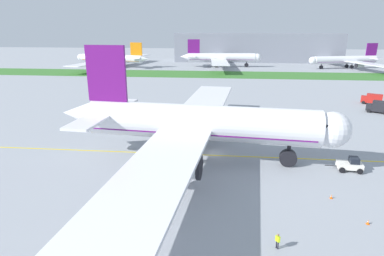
{
  "coord_description": "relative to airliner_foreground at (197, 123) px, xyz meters",
  "views": [
    {
      "loc": [
        1.78,
        -54.58,
        21.74
      ],
      "look_at": [
        -3.99,
        1.95,
        4.11
      ],
      "focal_mm": 30.52,
      "sensor_mm": 36.0,
      "label": 1
    }
  ],
  "objects": [
    {
      "name": "parked_airliner_far_right",
      "position": [
        70.0,
        136.39,
        -1.88
      ],
      "size": [
        42.53,
        69.26,
        13.35
      ],
      "color": "white",
      "rests_on": "ground"
    },
    {
      "name": "airliner_foreground",
      "position": [
        0.0,
        0.0,
        0.0
      ],
      "size": [
        48.58,
        75.23,
        18.92
      ],
      "color": "white",
      "rests_on": "ground"
    },
    {
      "name": "grass_median_strip",
      "position": [
        2.74,
        105.14,
        -6.36
      ],
      "size": [
        320.0,
        24.0,
        0.1
      ],
      "primitive_type": "cube",
      "color": "#38722D",
      "rests_on": "ground"
    },
    {
      "name": "parked_airliner_far_left",
      "position": [
        -59.13,
        129.62,
        -1.75
      ],
      "size": [
        45.23,
        73.64,
        13.75
      ],
      "color": "white",
      "rests_on": "ground"
    },
    {
      "name": "apron_taxi_line",
      "position": [
        2.74,
        1.97,
        -6.41
      ],
      "size": [
        280.0,
        0.36,
        0.01
      ],
      "primitive_type": "cube",
      "color": "yellow",
      "rests_on": "ground"
    },
    {
      "name": "service_truck_fuel_bowser",
      "position": [
        47.6,
        46.9,
        -4.81
      ],
      "size": [
        5.91,
        4.16,
        3.0
      ],
      "color": "#B21E19",
      "rests_on": "ground"
    },
    {
      "name": "terminal_building",
      "position": [
        24.44,
        170.15,
        2.59
      ],
      "size": [
        105.84,
        20.0,
        18.0
      ],
      "primitive_type": "cube",
      "color": "gray",
      "rests_on": "ground"
    },
    {
      "name": "traffic_cone_port_wing",
      "position": [
        18.98,
        -11.67,
        -6.13
      ],
      "size": [
        0.36,
        0.36,
        0.58
      ],
      "color": "#F2590C",
      "rests_on": "ground"
    },
    {
      "name": "parked_airliner_far_centre",
      "position": [
        1.34,
        136.12,
        -1.26
      ],
      "size": [
        45.71,
        72.46,
        15.2
      ],
      "color": "white",
      "rests_on": "ground"
    },
    {
      "name": "pushback_tug",
      "position": [
        24.54,
        -2.27,
        -5.39
      ],
      "size": [
        5.59,
        2.81,
        2.26
      ],
      "color": "white",
      "rests_on": "ground"
    },
    {
      "name": "ground_crew_marshaller_front",
      "position": [
        -9.36,
        3.06,
        -5.38
      ],
      "size": [
        0.51,
        0.46,
        1.71
      ],
      "color": "black",
      "rests_on": "ground"
    },
    {
      "name": "ground_crew_wingwalker_port",
      "position": [
        10.33,
        -22.84,
        -5.37
      ],
      "size": [
        0.49,
        0.51,
        1.72
      ],
      "color": "black",
      "rests_on": "ground"
    },
    {
      "name": "service_truck_baggage_loader",
      "position": [
        45.11,
        36.34,
        -4.75
      ],
      "size": [
        6.02,
        4.66,
        3.15
      ],
      "color": "black",
      "rests_on": "ground"
    },
    {
      "name": "ground_plane",
      "position": [
        2.74,
        2.71,
        -6.41
      ],
      "size": [
        600.0,
        600.0,
        0.0
      ],
      "primitive_type": "plane",
      "color": "#9399A0",
      "rests_on": "ground"
    },
    {
      "name": "traffic_cone_near_nose",
      "position": [
        21.39,
        -17.37,
        -6.13
      ],
      "size": [
        0.36,
        0.36,
        0.58
      ],
      "color": "#F2590C",
      "rests_on": "ground"
    }
  ]
}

